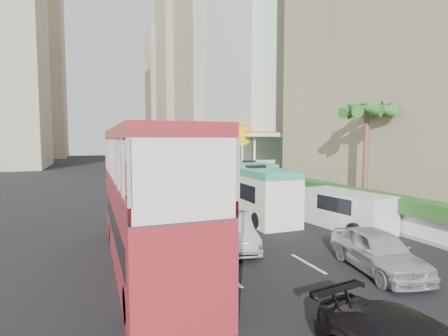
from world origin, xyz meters
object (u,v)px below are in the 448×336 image
panel_van_far (207,172)px  shell_station (259,157)px  car_silver_lane_a (232,247)px  van_asset (198,192)px  double_decker_bus (148,198)px  panel_van_near (346,210)px  car_silver_lane_b (377,271)px  minibus_near (256,193)px  minibus_far (249,179)px  palm_tree (366,161)px

panel_van_far → shell_station: size_ratio=0.69×
car_silver_lane_a → van_asset: size_ratio=0.87×
double_decker_bus → panel_van_near: bearing=9.8°
panel_van_far → car_silver_lane_a: bearing=-115.2°
car_silver_lane_a → car_silver_lane_b: (3.81, -4.36, 0.00)m
panel_van_far → shell_station: 6.32m
double_decker_bus → car_silver_lane_a: bearing=13.4°
van_asset → car_silver_lane_b: bearing=-89.1°
car_silver_lane_a → minibus_near: bearing=64.5°
minibus_far → panel_van_near: (0.18, -11.78, -0.43)m
shell_station → van_asset: bearing=-145.9°
car_silver_lane_a → minibus_far: size_ratio=0.70×
car_silver_lane_b → panel_van_far: 27.03m
minibus_far → panel_van_far: size_ratio=1.14×
panel_van_near → palm_tree: (3.22, 2.18, 2.42)m
panel_van_near → double_decker_bus: bearing=-178.5°
van_asset → minibus_near: size_ratio=0.74×
palm_tree → double_decker_bus: bearing=-163.8°
double_decker_bus → minibus_near: (7.16, 5.69, -1.02)m
minibus_far → palm_tree: bearing=-70.5°
car_silver_lane_a → minibus_far: minibus_far is taller
double_decker_bus → car_silver_lane_b: (7.48, -3.49, -2.53)m
car_silver_lane_b → minibus_near: (-0.32, 9.18, 1.51)m
car_silver_lane_b → van_asset: bearing=102.8°
double_decker_bus → minibus_far: 17.16m
car_silver_lane_b → shell_station: bearing=83.4°
van_asset → panel_van_far: bearing=64.8°
car_silver_lane_a → panel_van_near: panel_van_near is taller
palm_tree → panel_van_far: bearing=101.3°
car_silver_lane_b → panel_van_near: (3.09, 5.31, 0.96)m
minibus_far → palm_tree: size_ratio=0.99×
palm_tree → panel_van_near: bearing=-145.9°
car_silver_lane_b → minibus_near: bearing=103.3°
panel_van_near → minibus_near: bearing=123.2°
shell_station → car_silver_lane_b: bearing=-107.8°
shell_station → double_decker_bus: bearing=-124.8°
van_asset → palm_tree: palm_tree is taller
car_silver_lane_b → van_asset: (-0.56, 20.33, 0.00)m
double_decker_bus → panel_van_far: (9.91, 23.41, -1.42)m
car_silver_lane_a → panel_van_near: (6.90, 0.95, 0.96)m
van_asset → minibus_near: bearing=-89.5°
car_silver_lane_a → van_asset: (3.25, 15.97, 0.00)m
double_decker_bus → van_asset: 18.39m
car_silver_lane_b → shell_station: size_ratio=0.55×
double_decker_bus → car_silver_lane_a: (3.68, 0.87, -2.53)m
double_decker_bus → palm_tree: (13.80, 4.00, 0.85)m
minibus_far → car_silver_lane_a: bearing=-117.8°
van_asset → palm_tree: size_ratio=0.78×
minibus_near → palm_tree: 7.10m
car_silver_lane_b → minibus_near: 9.31m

